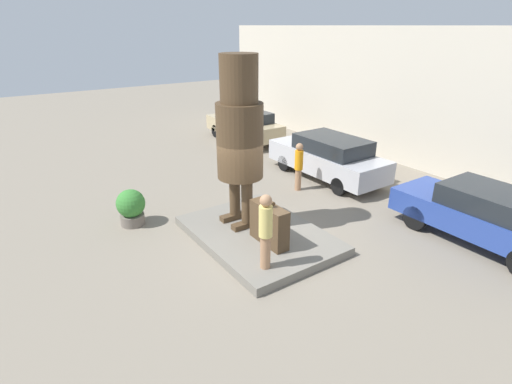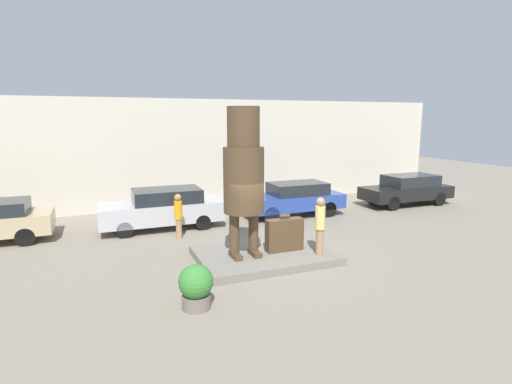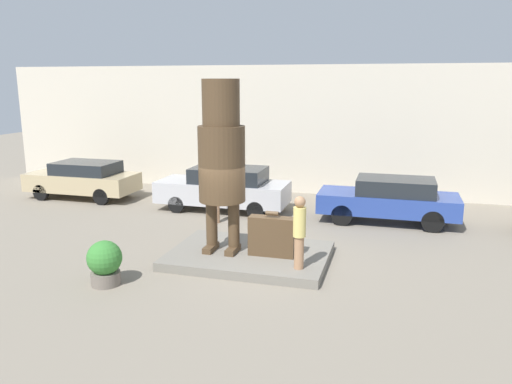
% 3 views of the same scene
% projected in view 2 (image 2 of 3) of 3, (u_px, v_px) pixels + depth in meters
% --- Properties ---
extents(ground_plane, '(60.00, 60.00, 0.00)m').
position_uv_depth(ground_plane, '(264.00, 259.00, 12.51)').
color(ground_plane, gray).
extents(pedestal, '(4.10, 2.94, 0.23)m').
position_uv_depth(pedestal, '(264.00, 255.00, 12.49)').
color(pedestal, slate).
rests_on(pedestal, ground_plane).
extents(building_backdrop, '(28.00, 0.60, 5.26)m').
position_uv_depth(building_backdrop, '(197.00, 153.00, 19.91)').
color(building_backdrop, beige).
rests_on(building_backdrop, ground_plane).
extents(statue_figure, '(1.20, 1.20, 4.44)m').
position_uv_depth(statue_figure, '(244.00, 171.00, 11.65)').
color(statue_figure, '#4C3823').
rests_on(statue_figure, pedestal).
extents(giant_suitcase, '(1.19, 0.36, 1.17)m').
position_uv_depth(giant_suitcase, '(284.00, 235.00, 12.49)').
color(giant_suitcase, '#4C3823').
rests_on(giant_suitcase, pedestal).
extents(tourist, '(0.30, 0.30, 1.77)m').
position_uv_depth(tourist, '(320.00, 223.00, 12.06)').
color(tourist, '#A87A56').
rests_on(tourist, pedestal).
extents(parked_car_silver, '(4.74, 1.79, 1.59)m').
position_uv_depth(parked_car_silver, '(163.00, 208.00, 15.83)').
color(parked_car_silver, '#B7B7BC').
rests_on(parked_car_silver, ground_plane).
extents(parked_car_blue, '(4.52, 1.73, 1.50)m').
position_uv_depth(parked_car_blue, '(294.00, 198.00, 17.91)').
color(parked_car_blue, '#284293').
rests_on(parked_car_blue, ground_plane).
extents(parked_car_black, '(4.67, 1.75, 1.52)m').
position_uv_depth(parked_car_black, '(407.00, 189.00, 20.17)').
color(parked_car_black, black).
rests_on(parked_car_black, ground_plane).
extents(planter_pot, '(0.80, 0.80, 1.05)m').
position_uv_depth(planter_pot, '(196.00, 286.00, 9.16)').
color(planter_pot, '#70665B').
rests_on(planter_pot, ground_plane).
extents(worker_hivis, '(0.28, 0.28, 1.66)m').
position_uv_depth(worker_hivis, '(178.00, 214.00, 14.42)').
color(worker_hivis, '#A87A56').
rests_on(worker_hivis, ground_plane).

